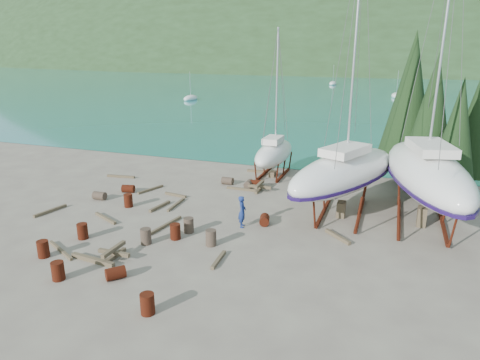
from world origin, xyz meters
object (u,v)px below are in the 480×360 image
(large_sailboat_near, at_px, (345,172))
(worker, at_px, (242,212))
(large_sailboat_far, at_px, (427,172))
(small_sailboat_shore, at_px, (274,153))

(large_sailboat_near, relative_size, worker, 9.03)
(large_sailboat_far, distance_m, worker, 11.17)
(large_sailboat_far, height_order, small_sailboat_shore, large_sailboat_far)
(small_sailboat_shore, bearing_deg, worker, -82.83)
(large_sailboat_near, bearing_deg, small_sailboat_shore, 156.95)
(large_sailboat_far, height_order, worker, large_sailboat_far)
(worker, bearing_deg, small_sailboat_shore, -8.17)
(large_sailboat_far, bearing_deg, large_sailboat_near, 168.83)
(small_sailboat_shore, relative_size, worker, 6.11)
(large_sailboat_far, relative_size, worker, 10.05)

